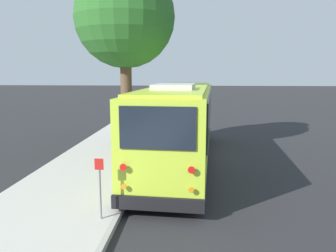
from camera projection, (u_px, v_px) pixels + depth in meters
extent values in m
plane|color=#28282B|center=(195.00, 155.00, 15.06)|extent=(160.00, 160.00, 0.00)
cube|color=beige|center=(108.00, 152.00, 15.33)|extent=(80.00, 3.83, 0.15)
cube|color=#AAA69D|center=(150.00, 153.00, 15.19)|extent=(80.00, 0.14, 0.15)
cube|color=#BCDB38|center=(180.00, 123.00, 13.56)|extent=(11.07, 3.13, 2.84)
cube|color=black|center=(179.00, 153.00, 13.77)|extent=(11.13, 3.18, 0.28)
cube|color=black|center=(180.00, 108.00, 13.46)|extent=(10.19, 3.15, 1.36)
cube|color=black|center=(189.00, 98.00, 18.83)|extent=(0.17, 2.10, 1.43)
cube|color=black|center=(157.00, 128.00, 8.07)|extent=(0.16, 1.92, 1.09)
cube|color=black|center=(190.00, 87.00, 18.72)|extent=(0.16, 1.73, 0.22)
cube|color=#BCDB38|center=(180.00, 88.00, 13.32)|extent=(10.39, 2.86, 0.10)
cube|color=silver|center=(174.00, 87.00, 11.39)|extent=(2.10, 1.49, 0.20)
cube|color=black|center=(189.00, 130.00, 19.16)|extent=(0.26, 2.42, 0.36)
cube|color=black|center=(157.00, 204.00, 8.36)|extent=(0.26, 2.42, 0.36)
cylinder|color=red|center=(123.00, 167.00, 8.27)|extent=(0.04, 0.18, 0.18)
cylinder|color=orange|center=(124.00, 187.00, 8.35)|extent=(0.04, 0.14, 0.14)
cylinder|color=red|center=(191.00, 170.00, 8.03)|extent=(0.04, 0.18, 0.18)
cylinder|color=orange|center=(191.00, 190.00, 8.12)|extent=(0.04, 0.14, 0.14)
cube|color=white|center=(176.00, 126.00, 19.29)|extent=(0.06, 0.32, 0.18)
cube|color=white|center=(203.00, 127.00, 19.08)|extent=(0.06, 0.32, 0.18)
cube|color=black|center=(165.00, 94.00, 18.61)|extent=(0.07, 0.10, 0.24)
cylinder|color=black|center=(166.00, 136.00, 17.06)|extent=(1.02, 0.37, 1.00)
cylinder|color=slate|center=(166.00, 136.00, 17.06)|extent=(0.47, 0.35, 0.45)
cylinder|color=black|center=(206.00, 137.00, 16.78)|extent=(1.02, 0.37, 1.00)
cylinder|color=slate|center=(206.00, 137.00, 16.78)|extent=(0.47, 0.35, 0.45)
cylinder|color=black|center=(139.00, 172.00, 10.89)|extent=(1.02, 0.37, 1.00)
cylinder|color=slate|center=(139.00, 172.00, 10.89)|extent=(0.47, 0.35, 0.45)
cylinder|color=black|center=(202.00, 175.00, 10.61)|extent=(1.02, 0.37, 1.00)
cylinder|color=slate|center=(202.00, 175.00, 10.61)|extent=(0.47, 0.35, 0.45)
cube|color=#A8AAAF|center=(180.00, 112.00, 27.30)|extent=(4.28, 2.01, 0.63)
cube|color=black|center=(180.00, 106.00, 27.10)|extent=(2.07, 1.63, 0.48)
cube|color=#A8AAAF|center=(180.00, 103.00, 27.06)|extent=(1.99, 1.59, 0.05)
cube|color=black|center=(183.00, 112.00, 29.40)|extent=(0.19, 1.69, 0.20)
cube|color=black|center=(178.00, 118.00, 25.27)|extent=(0.19, 1.69, 0.20)
cylinder|color=black|center=(173.00, 112.00, 28.72)|extent=(0.65, 0.24, 0.64)
cylinder|color=slate|center=(173.00, 112.00, 28.72)|extent=(0.30, 0.24, 0.29)
cylinder|color=black|center=(191.00, 113.00, 28.51)|extent=(0.65, 0.24, 0.64)
cylinder|color=slate|center=(191.00, 113.00, 28.51)|extent=(0.30, 0.24, 0.29)
cylinder|color=black|center=(169.00, 116.00, 26.14)|extent=(0.65, 0.24, 0.64)
cylinder|color=slate|center=(169.00, 116.00, 26.14)|extent=(0.30, 0.24, 0.29)
cylinder|color=black|center=(189.00, 117.00, 25.93)|extent=(0.65, 0.24, 0.64)
cylinder|color=slate|center=(189.00, 117.00, 25.93)|extent=(0.30, 0.24, 0.29)
cube|color=slate|center=(182.00, 105.00, 33.35)|extent=(4.35, 1.75, 0.60)
cube|color=black|center=(182.00, 100.00, 33.15)|extent=(2.08, 1.46, 0.48)
cube|color=slate|center=(182.00, 98.00, 33.11)|extent=(2.00, 1.42, 0.05)
cube|color=black|center=(183.00, 105.00, 35.52)|extent=(0.13, 1.57, 0.20)
cube|color=black|center=(180.00, 110.00, 31.25)|extent=(0.13, 1.57, 0.20)
cylinder|color=black|center=(176.00, 105.00, 34.78)|extent=(0.61, 0.22, 0.61)
cylinder|color=slate|center=(176.00, 105.00, 34.78)|extent=(0.28, 0.23, 0.27)
cylinder|color=black|center=(189.00, 106.00, 34.64)|extent=(0.61, 0.22, 0.61)
cylinder|color=slate|center=(189.00, 106.00, 34.64)|extent=(0.28, 0.23, 0.27)
cylinder|color=black|center=(174.00, 108.00, 32.12)|extent=(0.61, 0.22, 0.61)
cylinder|color=slate|center=(174.00, 108.00, 32.12)|extent=(0.28, 0.23, 0.27)
cylinder|color=black|center=(188.00, 108.00, 31.97)|extent=(0.61, 0.22, 0.61)
cylinder|color=slate|center=(188.00, 108.00, 31.97)|extent=(0.28, 0.23, 0.27)
cube|color=navy|center=(184.00, 100.00, 38.97)|extent=(4.30, 1.83, 0.62)
cube|color=black|center=(184.00, 96.00, 38.77)|extent=(2.06, 1.53, 0.48)
cube|color=navy|center=(184.00, 94.00, 38.73)|extent=(1.97, 1.50, 0.05)
cube|color=black|center=(184.00, 101.00, 41.11)|extent=(0.13, 1.66, 0.20)
cube|color=black|center=(183.00, 104.00, 36.89)|extent=(0.13, 1.66, 0.20)
cylinder|color=black|center=(178.00, 101.00, 40.39)|extent=(0.63, 0.22, 0.63)
cylinder|color=slate|center=(178.00, 101.00, 40.39)|extent=(0.29, 0.23, 0.28)
cylinder|color=black|center=(190.00, 101.00, 40.24)|extent=(0.63, 0.22, 0.63)
cylinder|color=slate|center=(190.00, 101.00, 40.24)|extent=(0.29, 0.23, 0.28)
cylinder|color=black|center=(176.00, 103.00, 37.75)|extent=(0.63, 0.22, 0.63)
cylinder|color=slate|center=(176.00, 103.00, 37.75)|extent=(0.29, 0.23, 0.28)
cylinder|color=black|center=(190.00, 103.00, 37.60)|extent=(0.63, 0.22, 0.63)
cylinder|color=slate|center=(190.00, 103.00, 37.60)|extent=(0.29, 0.23, 0.28)
cube|color=tan|center=(186.00, 97.00, 44.31)|extent=(4.17, 1.76, 0.61)
cube|color=black|center=(186.00, 93.00, 44.11)|extent=(1.98, 1.51, 0.48)
cube|color=tan|center=(186.00, 91.00, 44.07)|extent=(1.90, 1.47, 0.05)
cube|color=black|center=(186.00, 97.00, 46.41)|extent=(0.09, 1.67, 0.20)
cube|color=black|center=(185.00, 100.00, 42.28)|extent=(0.09, 1.67, 0.20)
cylinder|color=black|center=(180.00, 97.00, 45.68)|extent=(0.62, 0.20, 0.62)
cylinder|color=slate|center=(180.00, 97.00, 45.68)|extent=(0.28, 0.22, 0.28)
cylinder|color=black|center=(192.00, 98.00, 45.56)|extent=(0.62, 0.20, 0.62)
cylinder|color=slate|center=(192.00, 98.00, 45.56)|extent=(0.28, 0.22, 0.28)
cylinder|color=black|center=(180.00, 99.00, 43.10)|extent=(0.62, 0.20, 0.62)
cylinder|color=slate|center=(180.00, 99.00, 43.10)|extent=(0.28, 0.22, 0.28)
cylinder|color=black|center=(192.00, 99.00, 42.98)|extent=(0.62, 0.20, 0.62)
cylinder|color=slate|center=(192.00, 99.00, 42.98)|extent=(0.28, 0.22, 0.28)
cube|color=#19234C|center=(185.00, 94.00, 50.50)|extent=(4.51, 1.98, 0.64)
cube|color=black|center=(185.00, 90.00, 50.30)|extent=(2.18, 1.61, 0.48)
cube|color=#19234C|center=(185.00, 89.00, 50.26)|extent=(2.09, 1.57, 0.05)
cube|color=black|center=(185.00, 94.00, 52.74)|extent=(0.18, 1.68, 0.20)
cube|color=black|center=(186.00, 96.00, 48.33)|extent=(0.18, 1.68, 0.20)
cylinder|color=black|center=(180.00, 94.00, 51.92)|extent=(0.67, 0.24, 0.66)
cylinder|color=slate|center=(180.00, 94.00, 51.92)|extent=(0.31, 0.24, 0.30)
cylinder|color=black|center=(190.00, 94.00, 51.90)|extent=(0.67, 0.24, 0.66)
cylinder|color=slate|center=(190.00, 94.00, 51.90)|extent=(0.31, 0.24, 0.30)
cylinder|color=black|center=(180.00, 96.00, 49.16)|extent=(0.67, 0.24, 0.66)
cylinder|color=slate|center=(180.00, 96.00, 49.16)|extent=(0.31, 0.24, 0.30)
cylinder|color=black|center=(191.00, 96.00, 49.14)|extent=(0.67, 0.24, 0.66)
cylinder|color=slate|center=(191.00, 96.00, 49.14)|extent=(0.31, 0.24, 0.30)
cylinder|color=brown|center=(127.00, 102.00, 15.26)|extent=(0.52, 0.52, 4.49)
sphere|color=#2D6B28|center=(125.00, 17.00, 14.64)|extent=(4.50, 4.50, 4.50)
cylinder|color=gray|center=(100.00, 194.00, 8.13)|extent=(0.06, 0.06, 1.27)
cube|color=red|center=(99.00, 164.00, 8.00)|extent=(0.02, 0.22, 0.28)
cylinder|color=gray|center=(115.00, 178.00, 9.78)|extent=(0.06, 0.06, 1.01)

